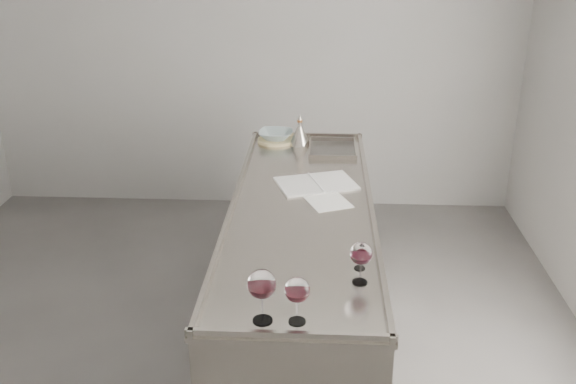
# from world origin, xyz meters

# --- Properties ---
(room_shell) EXTENTS (4.54, 5.04, 2.84)m
(room_shell) POSITION_xyz_m (0.00, 0.00, 1.40)
(room_shell) COLOR #4C4A48
(room_shell) RESTS_ON ground
(counter) EXTENTS (0.77, 2.42, 0.97)m
(counter) POSITION_xyz_m (0.50, 0.30, 0.47)
(counter) COLOR gray
(counter) RESTS_ON ground
(wine_glass_left) EXTENTS (0.11, 0.11, 0.22)m
(wine_glass_left) POSITION_xyz_m (0.39, -0.78, 1.09)
(wine_glass_left) COLOR white
(wine_glass_left) RESTS_ON counter
(wine_glass_middle) EXTENTS (0.10, 0.10, 0.19)m
(wine_glass_middle) POSITION_xyz_m (0.52, -0.78, 1.07)
(wine_glass_middle) COLOR white
(wine_glass_middle) RESTS_ON counter
(wine_glass_right) EXTENTS (0.09, 0.09, 0.18)m
(wine_glass_right) POSITION_xyz_m (0.77, -0.48, 1.07)
(wine_glass_right) COLOR white
(wine_glass_right) RESTS_ON counter
(wine_glass_small) EXTENTS (0.06, 0.06, 0.12)m
(wine_glass_small) POSITION_xyz_m (0.77, -0.36, 1.03)
(wine_glass_small) COLOR white
(wine_glass_small) RESTS_ON counter
(notebook) EXTENTS (0.51, 0.43, 0.02)m
(notebook) POSITION_xyz_m (0.57, 0.61, 0.95)
(notebook) COLOR silver
(notebook) RESTS_ON counter
(loose_paper_top) EXTENTS (0.30, 0.35, 0.00)m
(loose_paper_top) POSITION_xyz_m (0.63, 0.38, 0.94)
(loose_paper_top) COLOR silver
(loose_paper_top) RESTS_ON counter
(trivet) EXTENTS (0.28, 0.28, 0.02)m
(trivet) POSITION_xyz_m (0.29, 1.38, 0.95)
(trivet) COLOR #CBBA83
(trivet) RESTS_ON counter
(ceramic_bowl) EXTENTS (0.25, 0.25, 0.06)m
(ceramic_bowl) POSITION_xyz_m (0.29, 1.38, 0.99)
(ceramic_bowl) COLOR #8FA4A6
(ceramic_bowl) RESTS_ON trivet
(wine_funnel) EXTENTS (0.15, 0.15, 0.21)m
(wine_funnel) POSITION_xyz_m (0.45, 1.33, 1.01)
(wine_funnel) COLOR gray
(wine_funnel) RESTS_ON counter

